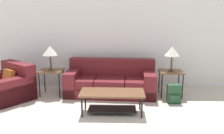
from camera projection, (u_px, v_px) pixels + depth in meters
wall_back at (116, 37)px, 6.43m from camera, size 8.70×0.06×2.60m
couch at (111, 82)px, 5.99m from camera, size 2.15×1.05×0.82m
armchair at (6, 87)px, 5.63m from camera, size 1.47×1.45×0.80m
coffee_table at (112, 97)px, 4.83m from camera, size 1.24×0.57×0.43m
side_table_left at (51, 73)px, 5.89m from camera, size 0.55×0.49×0.60m
side_table_right at (171, 74)px, 5.79m from camera, size 0.55×0.49×0.60m
table_lamp_left at (50, 51)px, 5.77m from camera, size 0.34×0.34×0.58m
table_lamp_right at (172, 52)px, 5.68m from camera, size 0.34×0.34×0.58m
backpack at (174, 94)px, 5.41m from camera, size 0.29×0.24×0.41m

